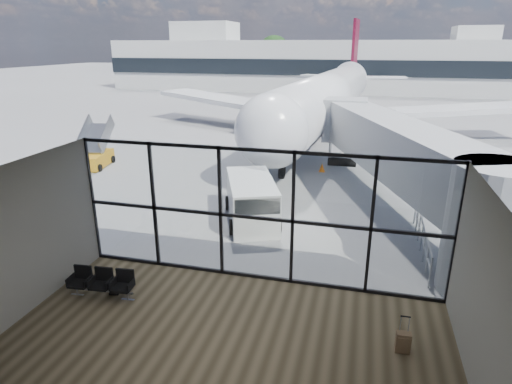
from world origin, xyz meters
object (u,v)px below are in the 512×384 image
at_px(suitcase, 403,342).
at_px(belt_loader, 272,133).
at_px(airliner, 329,96).
at_px(seating_row, 102,281).
at_px(backpack, 114,289).
at_px(mobile_stairs, 93,157).
at_px(service_van, 252,201).

bearing_deg(suitcase, belt_loader, 107.99).
relative_size(airliner, belt_loader, 9.61).
bearing_deg(belt_loader, seating_row, -111.50).
xyz_separation_m(seating_row, suitcase, (8.94, -0.41, -0.20)).
height_order(backpack, mobile_stairs, mobile_stairs).
bearing_deg(seating_row, mobile_stairs, 120.08).
bearing_deg(seating_row, suitcase, -7.69).
bearing_deg(airliner, belt_loader, -122.04).
bearing_deg(service_van, belt_loader, 77.89).
bearing_deg(airliner, backpack, -93.39).
xyz_separation_m(airliner, service_van, (-1.23, -21.96, -2.17)).
bearing_deg(service_van, mobile_stairs, 131.65).
distance_m(seating_row, mobile_stairs, 16.05).
distance_m(suitcase, airliner, 29.81).
height_order(backpack, airliner, airliner).
distance_m(backpack, service_van, 7.35).
height_order(backpack, suitcase, suitcase).
bearing_deg(service_van, backpack, -133.04).
xyz_separation_m(backpack, airliner, (3.92, 28.76, 2.94)).
xyz_separation_m(backpack, service_van, (2.69, 6.80, 0.77)).
xyz_separation_m(suitcase, mobile_stairs, (-18.18, 13.53, 0.29)).
relative_size(backpack, mobile_stairs, 0.12).
bearing_deg(seating_row, airliner, 76.65).
bearing_deg(airliner, suitcase, -76.44).
xyz_separation_m(seating_row, service_van, (2.97, 6.93, 0.47)).
distance_m(suitcase, mobile_stairs, 22.66).
bearing_deg(belt_loader, backpack, -110.81).
height_order(seating_row, airliner, airliner).
bearing_deg(suitcase, mobile_stairs, 141.35).
distance_m(backpack, mobile_stairs, 16.12).
height_order(seating_row, belt_loader, belt_loader).
bearing_deg(backpack, suitcase, -15.46).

